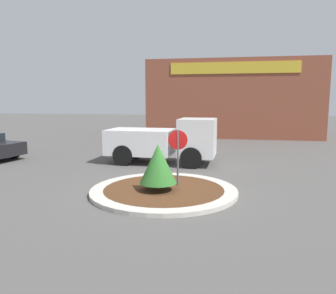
{
  "coord_description": "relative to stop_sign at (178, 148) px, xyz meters",
  "views": [
    {
      "loc": [
        2.1,
        -10.68,
        3.13
      ],
      "look_at": [
        -0.37,
        2.84,
        1.17
      ],
      "focal_mm": 35.0,
      "sensor_mm": 36.0,
      "label": 1
    }
  ],
  "objects": [
    {
      "name": "storefront_building",
      "position": [
        2.06,
        18.59,
        1.78
      ],
      "size": [
        14.36,
        6.07,
        6.48
      ],
      "color": "brown",
      "rests_on": "ground_plane"
    },
    {
      "name": "island_shrub",
      "position": [
        -0.54,
        -0.78,
        -0.42
      ],
      "size": [
        1.24,
        1.24,
        1.56
      ],
      "color": "brown",
      "rests_on": "traffic_island"
    },
    {
      "name": "traffic_island",
      "position": [
        -0.4,
        -0.54,
        -1.39
      ],
      "size": [
        5.02,
        5.02,
        0.14
      ],
      "color": "#BCB7AD",
      "rests_on": "ground_plane"
    },
    {
      "name": "ground_plane",
      "position": [
        -0.4,
        -0.54,
        -1.46
      ],
      "size": [
        120.0,
        120.0,
        0.0
      ],
      "primitive_type": "plane",
      "color": "#514F4C"
    },
    {
      "name": "stop_sign",
      "position": [
        0.0,
        0.0,
        0.0
      ],
      "size": [
        0.68,
        0.07,
        2.12
      ],
      "color": "#4C4C51",
      "rests_on": "ground_plane"
    },
    {
      "name": "utility_truck",
      "position": [
        -1.39,
        4.6,
        -0.31
      ],
      "size": [
        5.42,
        2.35,
        2.26
      ],
      "rotation": [
        0.0,
        0.0,
        -0.04
      ],
      "color": "white",
      "rests_on": "ground_plane"
    }
  ]
}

